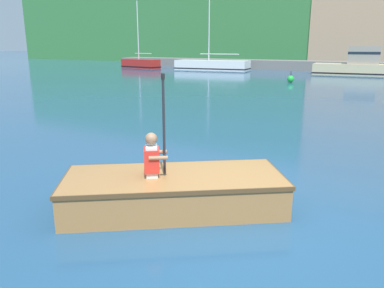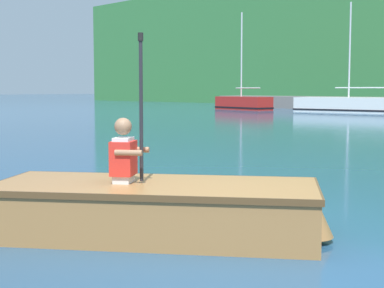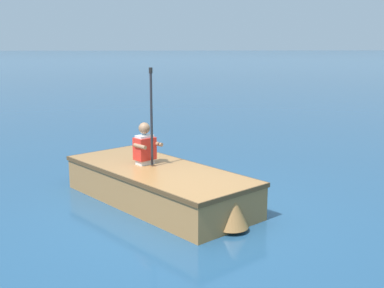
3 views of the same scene
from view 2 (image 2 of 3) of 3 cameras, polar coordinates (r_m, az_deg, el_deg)
ground_plane at (r=5.44m, az=4.15°, el=-9.82°), size 300.00×300.00×0.00m
moored_boat_dock_west_end at (r=37.66m, az=15.43°, el=3.65°), size 7.45×3.33×6.74m
moored_boat_dock_center_near at (r=41.22m, az=4.99°, el=3.97°), size 4.70×2.07×6.72m
rowboat_foreground at (r=5.73m, az=-3.09°, el=-6.09°), size 3.26×2.92×0.52m
person_paddler at (r=5.73m, az=-6.56°, el=-0.83°), size 0.45×0.45×1.44m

